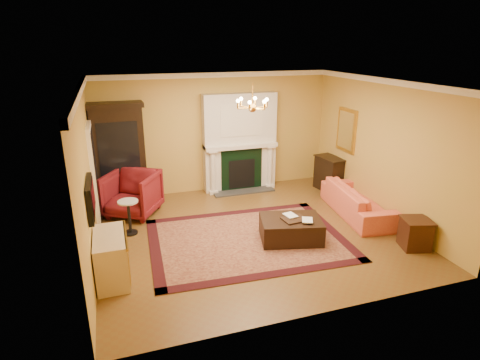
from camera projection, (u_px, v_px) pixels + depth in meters
name	position (u px, v px, depth m)	size (l,w,h in m)	color
floor	(251.00, 233.00, 8.23)	(6.00, 5.50, 0.02)	brown
ceiling	(253.00, 82.00, 7.24)	(6.00, 5.50, 0.02)	silver
wall_back	(215.00, 133.00, 10.21)	(6.00, 0.02, 3.00)	gold
wall_front	(323.00, 220.00, 5.26)	(6.00, 0.02, 3.00)	gold
wall_left	(86.00, 178.00, 6.85)	(0.02, 5.50, 3.00)	gold
wall_right	(383.00, 150.00, 8.62)	(0.02, 5.50, 3.00)	gold
fireplace	(240.00, 145.00, 10.32)	(1.90, 0.70, 2.50)	silver
crown_molding	(237.00, 82.00, 8.12)	(6.00, 5.50, 0.12)	white
doorway	(94.00, 173.00, 8.54)	(0.08, 1.05, 2.10)	white
tv_panel	(91.00, 198.00, 6.38)	(0.09, 0.95, 0.58)	black
gilt_mirror	(346.00, 130.00, 9.82)	(0.06, 0.76, 1.05)	gold
chandelier	(252.00, 105.00, 7.37)	(0.63, 0.55, 0.53)	#BE8834
oriental_rug	(247.00, 239.00, 7.92)	(3.79, 2.84, 0.02)	#43110E
china_cabinet	(119.00, 157.00, 9.37)	(1.16, 0.53, 2.31)	black
wingback_armchair	(132.00, 192.00, 8.92)	(1.05, 0.99, 1.09)	maroon
pedestal_table	(129.00, 215.00, 8.04)	(0.40, 0.40, 0.72)	black
commode	(111.00, 258.00, 6.50)	(0.50, 1.05, 0.78)	beige
coral_sofa	(358.00, 196.00, 8.95)	(2.23, 0.65, 0.87)	#E87349
end_table	(415.00, 234.00, 7.54)	(0.48, 0.48, 0.55)	#36190E
console_table	(329.00, 174.00, 10.45)	(0.44, 0.77, 0.86)	black
leather_ottoman	(291.00, 229.00, 7.85)	(1.16, 0.84, 0.43)	black
ottoman_tray	(294.00, 219.00, 7.73)	(0.45, 0.35, 0.03)	black
book_a	(286.00, 211.00, 7.75)	(0.20, 0.03, 0.27)	gray
book_b	(303.00, 214.00, 7.60)	(0.20, 0.02, 0.27)	gray
topiary_left	(219.00, 135.00, 10.02)	(0.18, 0.18, 0.48)	gray
topiary_right	(270.00, 131.00, 10.42)	(0.18, 0.18, 0.48)	gray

